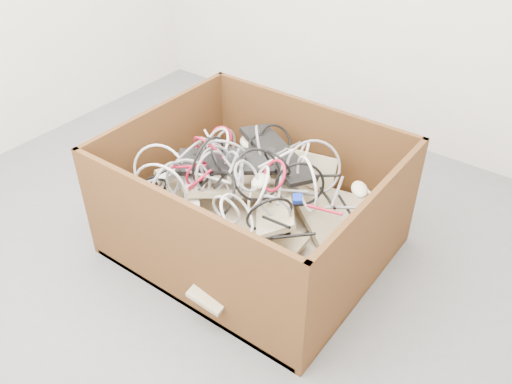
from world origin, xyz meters
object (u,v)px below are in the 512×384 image
Objects in this scene: power_strip_left at (183,168)px; power_strip_right at (192,189)px; vga_plug at (298,198)px; cardboard_box at (251,220)px.

power_strip_right is (0.12, -0.08, -0.02)m from power_strip_left.
power_strip_right is at bearing -93.22° from power_strip_left.
vga_plug is at bearing 67.19° from power_strip_right.
power_strip_left is at bearing -167.00° from power_strip_right.
power_strip_left is at bearing -166.00° from cardboard_box.
cardboard_box is 0.39m from power_strip_left.
vga_plug is (0.56, 0.09, 0.03)m from power_strip_left.
vga_plug is at bearing 1.70° from cardboard_box.
vga_plug is (0.44, 0.17, 0.04)m from power_strip_right.
cardboard_box is at bearing 84.84° from power_strip_right.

